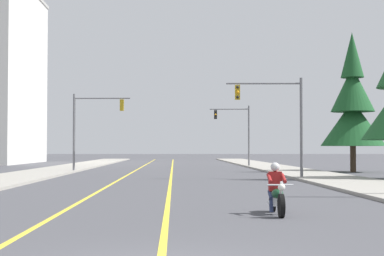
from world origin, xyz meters
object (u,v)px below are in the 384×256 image
(traffic_signal_near_right, at_px, (280,112))
(motorcycle_with_rider, at_px, (276,194))
(traffic_signal_near_left, at_px, (90,121))
(conifer_tree_right_verge_far, at_px, (353,108))
(traffic_signal_mid_right, at_px, (238,127))

(traffic_signal_near_right, bearing_deg, motorcycle_with_rider, -100.14)
(traffic_signal_near_left, distance_m, conifer_tree_right_verge_far, 20.82)
(conifer_tree_right_verge_far, bearing_deg, motorcycle_with_rider, -110.13)
(motorcycle_with_rider, xyz_separation_m, conifer_tree_right_verge_far, (11.23, 30.62, 4.50))
(traffic_signal_mid_right, bearing_deg, traffic_signal_near_left, -135.35)
(motorcycle_with_rider, bearing_deg, traffic_signal_near_left, 106.93)
(motorcycle_with_rider, height_order, conifer_tree_right_verge_far, conifer_tree_right_verge_far)
(traffic_signal_near_left, bearing_deg, traffic_signal_mid_right, 44.65)
(motorcycle_with_rider, relative_size, traffic_signal_mid_right, 0.35)
(traffic_signal_near_left, height_order, traffic_signal_mid_right, same)
(traffic_signal_near_right, xyz_separation_m, traffic_signal_near_left, (-13.13, 11.42, -0.01))
(motorcycle_with_rider, relative_size, traffic_signal_near_right, 0.35)
(traffic_signal_near_right, distance_m, traffic_signal_mid_right, 24.35)
(traffic_signal_near_right, height_order, traffic_signal_near_left, same)
(motorcycle_with_rider, bearing_deg, traffic_signal_mid_right, 85.44)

